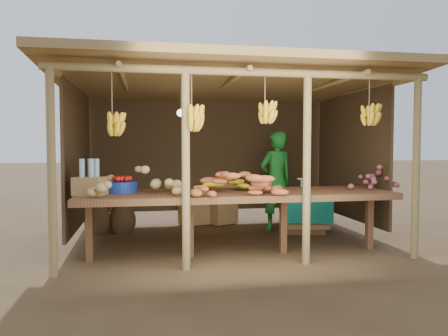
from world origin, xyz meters
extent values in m
plane|color=brown|center=(0.00, 0.00, 0.00)|extent=(60.00, 60.00, 0.00)
cylinder|color=#98804E|center=(-2.10, -1.50, 1.10)|extent=(0.09, 0.09, 2.20)
cylinder|color=#98804E|center=(2.10, -1.50, 1.10)|extent=(0.09, 0.09, 2.20)
cylinder|color=#98804E|center=(-2.10, 1.50, 1.10)|extent=(0.09, 0.09, 2.20)
cylinder|color=#98804E|center=(2.10, 1.50, 1.10)|extent=(0.09, 0.09, 2.20)
cylinder|color=#98804E|center=(-0.70, -1.50, 1.10)|extent=(0.09, 0.09, 2.20)
cylinder|color=#98804E|center=(0.70, -1.50, 1.10)|extent=(0.09, 0.09, 2.20)
cylinder|color=#98804E|center=(0.00, -1.50, 2.20)|extent=(4.40, 0.09, 0.09)
cylinder|color=#98804E|center=(0.00, 1.50, 2.20)|extent=(4.40, 0.09, 0.09)
cube|color=#A07E4B|center=(0.00, 0.00, 2.29)|extent=(4.70, 3.50, 0.28)
cube|color=#4C3823|center=(0.00, 1.48, 1.21)|extent=(4.20, 0.04, 1.98)
cube|color=#4C3823|center=(-2.08, 0.20, 1.21)|extent=(0.04, 2.40, 1.98)
cube|color=#4C3823|center=(2.08, 0.20, 1.21)|extent=(0.04, 2.40, 1.98)
cube|color=brown|center=(0.00, -0.95, 0.76)|extent=(3.90, 1.05, 0.08)
cube|color=brown|center=(-1.80, -0.95, 0.36)|extent=(0.08, 0.08, 0.72)
cube|color=brown|center=(-0.60, -0.95, 0.36)|extent=(0.08, 0.08, 0.72)
cube|color=brown|center=(0.60, -0.95, 0.36)|extent=(0.08, 0.08, 0.72)
cube|color=brown|center=(1.80, -0.95, 0.36)|extent=(0.08, 0.08, 0.72)
cylinder|color=navy|center=(-1.43, -0.78, 0.87)|extent=(0.39, 0.39, 0.14)
cube|color=#9E7647|center=(-1.78, -0.99, 0.91)|extent=(0.41, 0.37, 0.21)
imported|color=#1B7B28|center=(0.97, 0.54, 0.81)|extent=(0.67, 0.52, 1.61)
cube|color=brown|center=(1.33, 0.32, 0.31)|extent=(0.78, 0.70, 0.61)
cube|color=#0D8F80|center=(1.33, 0.32, 0.64)|extent=(0.86, 0.79, 0.06)
cube|color=#9E7647|center=(0.18, 1.20, 0.20)|extent=(0.55, 0.50, 0.36)
cube|color=#9E7647|center=(0.18, 1.20, 0.55)|extent=(0.55, 0.50, 0.36)
cube|color=#9E7647|center=(-0.31, 1.20, 0.20)|extent=(0.55, 0.50, 0.36)
ellipsoid|color=#4C3823|center=(-1.87, 0.71, 0.24)|extent=(0.41, 0.41, 0.56)
ellipsoid|color=#4C3823|center=(-1.50, 0.71, 0.24)|extent=(0.41, 0.41, 0.56)
camera|label=1|loc=(-1.15, -6.28, 1.38)|focal=35.00mm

